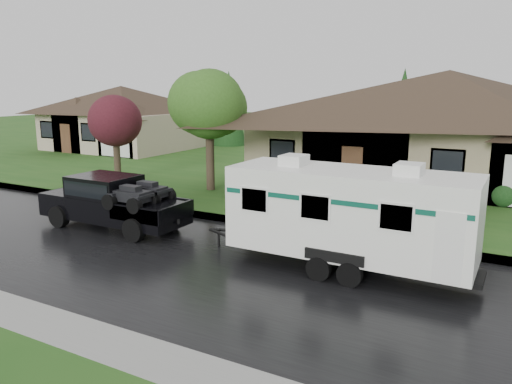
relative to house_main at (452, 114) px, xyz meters
The scene contains 11 objects.
ground 14.48m from the house_main, 99.41° to the right, with size 140.00×140.00×0.00m, color #225019.
road 16.40m from the house_main, 98.24° to the right, with size 140.00×8.00×0.01m, color black.
curb 12.32m from the house_main, 101.19° to the right, with size 140.00×0.50×0.15m, color gray.
lawn 4.36m from the house_main, 153.11° to the left, with size 140.00×26.00×0.15m, color #225019.
house_main is the anchor object (origin of this frame).
house_far 24.17m from the house_main, behind, with size 10.80×8.64×5.80m.
tree_left_green 12.21m from the house_main, 141.13° to the right, with size 3.34×3.34×5.54m.
tree_red 16.94m from the house_main, 150.49° to the right, with size 2.61×2.61×4.33m.
shrub_row 5.42m from the house_main, 93.69° to the right, with size 13.60×1.00×1.00m.
pickup_truck 17.24m from the house_main, 123.05° to the right, with size 5.59×2.13×1.86m.
travel_trailer 14.42m from the house_main, 91.97° to the right, with size 6.90×2.42×3.09m.
Camera 1 is at (5.89, -13.08, 5.01)m, focal length 35.00 mm.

